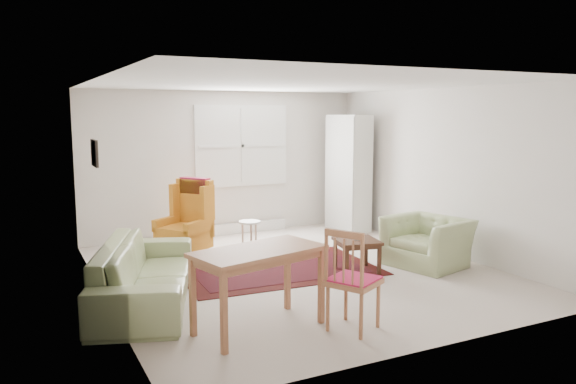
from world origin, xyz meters
name	(u,v)px	position (x,y,z in m)	size (l,w,h in m)	color
room	(292,178)	(0.02, 0.21, 1.26)	(5.04, 5.54, 2.51)	beige
rug	(277,269)	(-0.20, 0.22, 0.01)	(2.64, 1.70, 0.03)	black
sofa	(145,261)	(-2.10, -0.31, 0.48)	(2.36, 0.92, 0.95)	#99A76F
armchair	(427,237)	(1.77, -0.52, 0.40)	(1.04, 0.91, 0.81)	#99A76F
wingback_chair	(183,218)	(-1.12, 1.56, 0.58)	(0.66, 0.70, 1.15)	orange
coffee_table	(357,255)	(0.72, -0.34, 0.22)	(0.54, 0.54, 0.44)	#3E2013
stool	(250,235)	(-0.10, 1.44, 0.23)	(0.34, 0.34, 0.46)	white
cabinet	(349,173)	(2.10, 2.04, 1.04)	(0.44, 0.84, 2.09)	silver
desk	(259,289)	(-1.28, -1.62, 0.41)	(1.29, 0.64, 0.81)	#AB6B45
desk_chair	(354,279)	(-0.45, -2.04, 0.52)	(0.45, 0.45, 1.03)	#AB6B45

